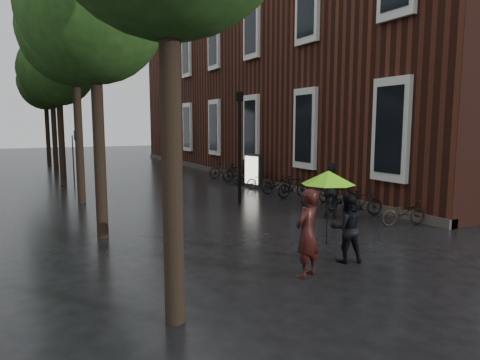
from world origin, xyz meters
TOP-DOWN VIEW (x-y plane):
  - ground at (0.00, 0.00)m, footprint 120.00×120.00m
  - brick_building at (10.47, 19.46)m, footprint 10.20×33.20m
  - street_trees at (-3.99, 15.91)m, footprint 4.33×34.03m
  - person_burgundy at (-0.85, 1.74)m, footprint 0.81×0.69m
  - person_black at (0.54, 2.12)m, footprint 0.94×0.84m
  - lime_umbrella at (-0.25, 1.84)m, footprint 1.16×1.16m
  - pedestrian_walking at (3.27, 5.97)m, footprint 1.18×1.02m
  - parked_bicycles at (4.57, 10.94)m, footprint 2.09×14.43m
  - ad_lightbox at (4.39, 13.40)m, footprint 0.26×1.13m
  - lamp_post at (1.71, 9.76)m, footprint 0.23×0.23m
  - cycle_sign at (-3.53, 18.40)m, footprint 0.15×0.53m

SIDE VIEW (x-z plane):
  - ground at x=0.00m, z-range 0.00..0.00m
  - parked_bicycles at x=4.57m, z-range -0.06..0.99m
  - person_black at x=0.54m, z-range 0.00..1.60m
  - ad_lightbox at x=4.39m, z-range 0.01..1.71m
  - person_burgundy at x=-0.85m, z-range 0.00..1.87m
  - pedestrian_walking at x=3.27m, z-range 0.00..1.90m
  - cycle_sign at x=-3.53m, z-range 0.47..3.36m
  - lime_umbrella at x=-0.25m, z-range 1.21..2.91m
  - lamp_post at x=1.71m, z-range 0.48..4.93m
  - brick_building at x=10.47m, z-range -0.01..11.99m
  - street_trees at x=-3.99m, z-range 1.88..10.79m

